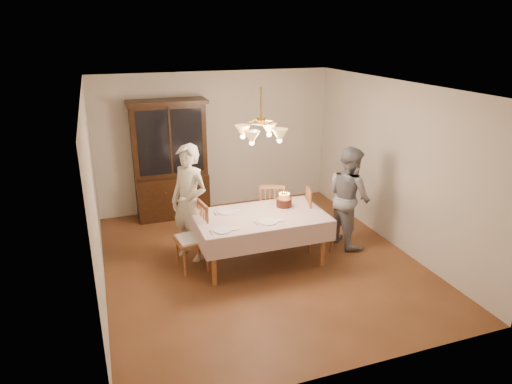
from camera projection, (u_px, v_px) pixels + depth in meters
name	position (u px, v px, depth m)	size (l,w,h in m)	color
ground	(260.00, 261.00, 6.91)	(5.00, 5.00, 0.00)	#5A3119
room_shell	(261.00, 161.00, 6.37)	(5.00, 5.00, 5.00)	white
dining_table	(261.00, 220.00, 6.68)	(1.90, 1.10, 0.76)	brown
china_hutch	(170.00, 162.00, 8.27)	(1.38, 0.54, 2.16)	black
chair_far_side	(272.00, 214.00, 7.53)	(0.56, 0.55, 1.00)	brown
chair_left_end	(192.00, 240.00, 6.57)	(0.47, 0.49, 1.00)	brown
chair_right_end	(319.00, 222.00, 7.20)	(0.53, 0.54, 1.00)	brown
elderly_woman	(189.00, 203.00, 6.76)	(0.65, 0.42, 1.77)	#EDE4C8
adult_in_grey	(349.00, 197.00, 7.24)	(0.79, 0.61, 1.62)	slate
birthday_cake	(284.00, 203.00, 6.93)	(0.30, 0.30, 0.23)	white
place_setting_near_left	(224.00, 230.00, 6.14)	(0.39, 0.24, 0.02)	white
place_setting_near_right	(269.00, 221.00, 6.42)	(0.41, 0.27, 0.02)	white
place_setting_far_left	(227.00, 212.00, 6.76)	(0.40, 0.26, 0.02)	white
chandelier	(261.00, 133.00, 6.24)	(0.62, 0.62, 0.73)	#BF8C3F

